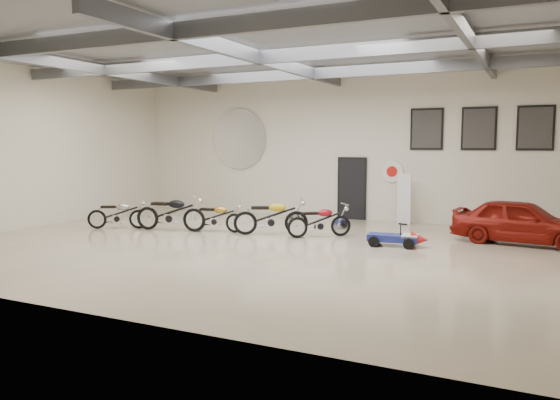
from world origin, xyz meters
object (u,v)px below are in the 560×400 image
at_px(banner_stand, 404,198).
at_px(go_kart, 398,236).
at_px(motorcycle_yellow, 271,216).
at_px(motorcycle_red, 319,220).
at_px(motorcycle_silver, 118,213).
at_px(vintage_car, 521,221).
at_px(motorcycle_gold, 215,216).
at_px(motorcycle_black, 170,212).

bearing_deg(banner_stand, go_kart, -68.01).
bearing_deg(motorcycle_yellow, banner_stand, 21.31).
xyz_separation_m(motorcycle_yellow, motorcycle_red, (1.42, 0.22, -0.07)).
relative_size(motorcycle_silver, vintage_car, 0.53).
height_order(motorcycle_red, go_kart, motorcycle_red).
bearing_deg(vintage_car, motorcycle_gold, 109.62).
distance_m(motorcycle_black, motorcycle_yellow, 3.13).
relative_size(motorcycle_black, motorcycle_gold, 1.23).
relative_size(banner_stand, motorcycle_red, 0.94).
bearing_deg(motorcycle_red, motorcycle_yellow, 148.65).
bearing_deg(motorcycle_gold, banner_stand, 32.13).
bearing_deg(banner_stand, motorcycle_yellow, -118.37).
distance_m(banner_stand, motorcycle_silver, 9.13).
relative_size(motorcycle_silver, motorcycle_red, 1.00).
distance_m(motorcycle_silver, go_kart, 8.59).
height_order(motorcycle_black, vintage_car, vintage_car).
xyz_separation_m(motorcycle_silver, motorcycle_black, (1.72, 0.39, 0.09)).
bearing_deg(motorcycle_black, motorcycle_gold, 7.35).
height_order(go_kart, vintage_car, vintage_car).
relative_size(motorcycle_yellow, motorcycle_red, 1.15).
relative_size(banner_stand, vintage_car, 0.50).
height_order(motorcycle_red, vintage_car, vintage_car).
bearing_deg(banner_stand, motorcycle_silver, -137.56).
xyz_separation_m(banner_stand, motorcycle_yellow, (-3.02, -3.66, -0.32)).
xyz_separation_m(motorcycle_yellow, vintage_car, (6.60, 1.58, 0.04)).
bearing_deg(motorcycle_black, motorcycle_red, 0.42).
bearing_deg(motorcycle_yellow, motorcycle_silver, 163.53).
xyz_separation_m(motorcycle_silver, motorcycle_gold, (3.04, 0.83, -0.01)).
xyz_separation_m(motorcycle_gold, vintage_car, (8.33, 1.83, 0.13)).
bearing_deg(vintage_car, banner_stand, 66.98).
xyz_separation_m(motorcycle_yellow, go_kart, (3.76, -0.21, -0.27)).
distance_m(motorcycle_yellow, go_kart, 3.78).
distance_m(go_kart, vintage_car, 3.36).
bearing_deg(vintage_car, motorcycle_silver, 110.38).
bearing_deg(vintage_car, motorcycle_yellow, 110.68).
height_order(banner_stand, motorcycle_gold, banner_stand).
bearing_deg(motorcycle_red, vintage_car, -25.23).
relative_size(motorcycle_gold, go_kart, 1.15).
distance_m(motorcycle_gold, motorcycle_yellow, 1.75).
relative_size(motorcycle_silver, motorcycle_gold, 1.03).
distance_m(banner_stand, motorcycle_yellow, 4.76).
xyz_separation_m(motorcycle_silver, motorcycle_yellow, (4.78, 1.08, 0.07)).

